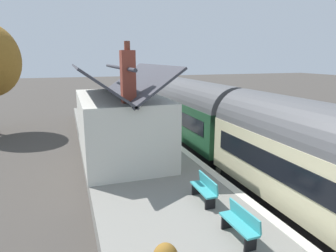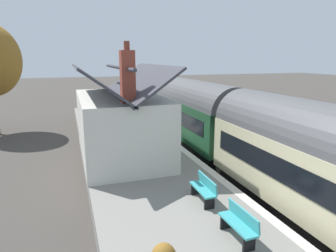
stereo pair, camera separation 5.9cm
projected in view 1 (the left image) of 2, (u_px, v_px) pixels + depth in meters
The scene contains 14 objects.
ground_plane at pixel (201, 161), 16.78m from camera, with size 160.00×160.00×0.00m, color #423D38.
platform at pixel (137, 161), 15.52m from camera, with size 32.00×5.38×0.85m, color gray.
platform_edge_coping at pixel (182, 149), 16.22m from camera, with size 32.00×0.36×0.02m, color beige.
rail_near at pixel (227, 157), 17.28m from camera, with size 52.00×0.08×0.14m, color gray.
rail_far at pixel (204, 160), 16.82m from camera, with size 52.00×0.08×0.14m, color gray.
train at pixel (297, 156), 10.86m from camera, with size 27.13×2.73×4.32m.
station_building at pixel (120, 123), 14.92m from camera, with size 7.62×4.11×5.53m.
bench_mid_platform at pixel (205, 188), 10.23m from camera, with size 1.41×0.45×0.88m.
bench_near_building at pixel (240, 223), 8.09m from camera, with size 1.41×0.48×0.88m.
bench_platform_end at pixel (122, 111), 24.95m from camera, with size 1.41×0.48×0.88m.
planter_corner_building at pixel (129, 124), 20.37m from camera, with size 0.54×0.54×0.86m.
planter_by_door at pixel (88, 118), 22.18m from camera, with size 0.54×0.54×0.90m.
lamp_post_platform at pixel (139, 91), 22.69m from camera, with size 0.32×0.50×3.43m.
station_sign_board at pixel (143, 110), 21.51m from camera, with size 0.96×0.06×1.57m.
Camera 1 is at (-14.44, 6.92, 5.73)m, focal length 31.71 mm.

